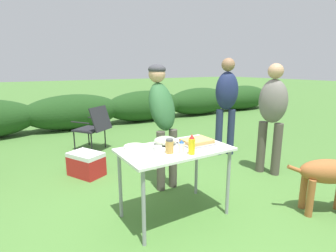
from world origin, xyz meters
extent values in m
plane|color=#477533|center=(0.00, 0.00, 0.00)|extent=(60.00, 60.00, 0.00)
ellipsoid|color=#1E4219|center=(0.00, 4.66, 0.44)|extent=(2.40, 0.90, 0.87)
ellipsoid|color=#1E4219|center=(2.00, 4.66, 0.44)|extent=(2.40, 0.90, 0.87)
ellipsoid|color=#1E4219|center=(4.00, 4.66, 0.44)|extent=(2.40, 0.90, 0.87)
ellipsoid|color=#1E4219|center=(6.00, 4.66, 0.44)|extent=(2.40, 0.90, 0.87)
cube|color=silver|center=(0.00, 0.00, 0.73)|extent=(1.10, 0.64, 0.02)
cylinder|color=gray|center=(-0.49, -0.27, 0.36)|extent=(0.04, 0.04, 0.71)
cylinder|color=gray|center=(0.49, -0.27, 0.36)|extent=(0.04, 0.04, 0.71)
cylinder|color=gray|center=(-0.49, 0.27, 0.36)|extent=(0.04, 0.04, 0.71)
cylinder|color=gray|center=(0.49, 0.27, 0.36)|extent=(0.04, 0.04, 0.71)
cube|color=#9E9EA3|center=(0.28, 0.00, 0.75)|extent=(0.34, 0.27, 0.02)
cube|color=tan|center=(0.28, 0.00, 0.78)|extent=(0.30, 0.23, 0.04)
cylinder|color=white|center=(-0.35, 0.19, 0.76)|extent=(0.21, 0.21, 0.04)
ellipsoid|color=#ADBC99|center=(-0.01, 0.17, 0.78)|extent=(0.24, 0.24, 0.08)
cylinder|color=white|center=(-0.29, -0.15, 0.79)|extent=(0.08, 0.08, 0.11)
cylinder|color=#B2893D|center=(-0.12, -0.09, 0.80)|extent=(0.08, 0.08, 0.12)
cylinder|color=#4C4C4C|center=(-0.12, -0.09, 0.87)|extent=(0.07, 0.07, 0.02)
cylinder|color=yellow|center=(0.04, -0.23, 0.82)|extent=(0.06, 0.06, 0.15)
cone|color=red|center=(0.04, -0.23, 0.91)|extent=(0.05, 0.05, 0.04)
cylinder|color=silver|center=(-0.03, -0.17, 0.79)|extent=(0.06, 0.06, 0.10)
cone|color=#194793|center=(-0.03, -0.17, 0.86)|extent=(0.05, 0.05, 0.03)
cylinder|color=#4C473D|center=(0.17, 0.59, 0.38)|extent=(0.11, 0.11, 0.77)
cylinder|color=#4C473D|center=(0.36, 0.59, 0.38)|extent=(0.11, 0.11, 0.77)
ellipsoid|color=#28562D|center=(0.26, 0.70, 1.05)|extent=(0.34, 0.46, 0.66)
sphere|color=tan|center=(0.26, 0.82, 1.45)|extent=(0.21, 0.21, 0.21)
ellipsoid|color=#333338|center=(0.26, 0.82, 1.51)|extent=(0.22, 0.22, 0.13)
cylinder|color=#232D4C|center=(1.76, 1.27, 0.40)|extent=(0.12, 0.12, 0.81)
cylinder|color=#232D4C|center=(1.95, 1.16, 0.40)|extent=(0.12, 0.12, 0.81)
ellipsoid|color=navy|center=(1.85, 1.22, 1.13)|extent=(0.48, 0.43, 0.65)
sphere|color=#936B4C|center=(1.85, 1.22, 1.57)|extent=(0.22, 0.22, 0.22)
cylinder|color=#4C473D|center=(1.75, 0.34, 0.38)|extent=(0.12, 0.12, 0.76)
cylinder|color=#4C473D|center=(1.84, 0.14, 0.38)|extent=(0.12, 0.12, 0.76)
ellipsoid|color=slate|center=(1.79, 0.24, 1.07)|extent=(0.42, 0.47, 0.62)
sphere|color=tan|center=(1.79, 0.24, 1.48)|extent=(0.21, 0.21, 0.21)
cylinder|color=#9E5B2D|center=(1.29, -0.62, 0.20)|extent=(0.07, 0.07, 0.41)
cylinder|color=#9E5B2D|center=(1.19, -0.76, 0.20)|extent=(0.07, 0.07, 0.41)
ellipsoid|color=#9E5B2D|center=(1.40, -0.80, 0.47)|extent=(0.63, 0.55, 0.26)
cylinder|color=#9E5B2D|center=(1.13, -0.61, 0.49)|extent=(0.18, 0.14, 0.10)
cube|color=#232328|center=(-0.13, 2.77, 0.39)|extent=(0.64, 0.64, 0.03)
cube|color=#232328|center=(0.04, 2.54, 0.61)|extent=(0.47, 0.40, 0.44)
cylinder|color=black|center=(-0.17, 2.49, 0.19)|extent=(0.02, 0.02, 0.38)
cylinder|color=black|center=(0.15, 2.72, 0.19)|extent=(0.02, 0.02, 0.38)
cylinder|color=black|center=(-0.40, 2.82, 0.19)|extent=(0.02, 0.02, 0.38)
cylinder|color=black|center=(-0.08, 3.05, 0.19)|extent=(0.02, 0.02, 0.38)
cylinder|color=black|center=(-0.31, 2.64, 0.56)|extent=(0.26, 0.35, 0.02)
cylinder|color=black|center=(0.06, 2.90, 0.56)|extent=(0.26, 0.35, 0.02)
cube|color=#B21E1E|center=(-0.52, 1.55, 0.14)|extent=(0.50, 0.57, 0.28)
cube|color=silver|center=(-0.52, 1.55, 0.31)|extent=(0.50, 0.57, 0.06)
camera|label=1|loc=(-1.37, -2.10, 1.54)|focal=28.00mm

